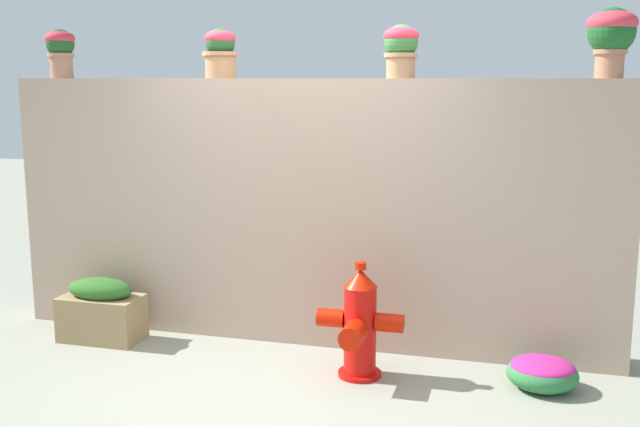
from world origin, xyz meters
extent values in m
plane|color=gray|center=(0.00, 0.00, 0.00)|extent=(24.00, 24.00, 0.00)
cube|color=tan|center=(0.00, 1.10, 1.03)|extent=(4.81, 0.31, 2.06)
cylinder|color=tan|center=(-2.11, 1.12, 2.16)|extent=(0.18, 0.18, 0.20)
cylinder|color=tan|center=(-2.11, 1.12, 2.25)|extent=(0.22, 0.22, 0.03)
sphere|color=#215325|center=(-2.11, 1.12, 2.34)|extent=(0.23, 0.23, 0.23)
ellipsoid|color=#DA3543|center=(-2.11, 1.12, 2.38)|extent=(0.24, 0.24, 0.13)
cylinder|color=tan|center=(-0.66, 1.07, 2.16)|extent=(0.24, 0.24, 0.20)
cylinder|color=tan|center=(-0.66, 1.07, 2.24)|extent=(0.28, 0.28, 0.03)
sphere|color=#225225|center=(-0.66, 1.07, 2.32)|extent=(0.23, 0.23, 0.23)
ellipsoid|color=#DD3146|center=(-0.66, 1.07, 2.36)|extent=(0.24, 0.24, 0.12)
cylinder|color=#B17A52|center=(0.73, 1.06, 2.15)|extent=(0.21, 0.21, 0.18)
cylinder|color=#B17A52|center=(0.73, 1.06, 2.22)|extent=(0.24, 0.24, 0.03)
sphere|color=#367233|center=(0.73, 1.06, 2.31)|extent=(0.24, 0.24, 0.24)
ellipsoid|color=#E52F44|center=(0.73, 1.06, 2.36)|extent=(0.26, 0.26, 0.13)
cylinder|color=#B27354|center=(2.15, 1.06, 2.15)|extent=(0.19, 0.19, 0.19)
cylinder|color=#B27354|center=(2.15, 1.06, 2.23)|extent=(0.22, 0.22, 0.03)
sphere|color=#1D5927|center=(2.15, 1.06, 2.36)|extent=(0.31, 0.31, 0.31)
ellipsoid|color=#E53A4B|center=(2.15, 1.06, 2.42)|extent=(0.33, 0.33, 0.17)
cylinder|color=red|center=(0.58, 0.47, 0.01)|extent=(0.30, 0.30, 0.03)
cylinder|color=red|center=(0.58, 0.47, 0.32)|extent=(0.22, 0.22, 0.65)
cone|color=red|center=(0.58, 0.47, 0.71)|extent=(0.24, 0.24, 0.12)
cylinder|color=red|center=(0.58, 0.47, 0.79)|extent=(0.08, 0.08, 0.05)
cylinder|color=red|center=(0.37, 0.47, 0.40)|extent=(0.19, 0.13, 0.13)
cylinder|color=red|center=(0.79, 0.47, 0.40)|extent=(0.19, 0.13, 0.13)
cylinder|color=red|center=(0.58, 0.26, 0.37)|extent=(0.16, 0.21, 0.16)
ellipsoid|color=#2E753C|center=(1.81, 0.58, 0.10)|extent=(0.47, 0.43, 0.23)
ellipsoid|color=#BA2477|center=(1.81, 0.58, 0.15)|extent=(0.43, 0.38, 0.12)
cube|color=#997E53|center=(-1.56, 0.64, 0.18)|extent=(0.63, 0.35, 0.36)
ellipsoid|color=#2D6322|center=(-1.56, 0.64, 0.42)|extent=(0.54, 0.30, 0.18)
camera|label=1|loc=(1.61, -4.35, 2.06)|focal=41.64mm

